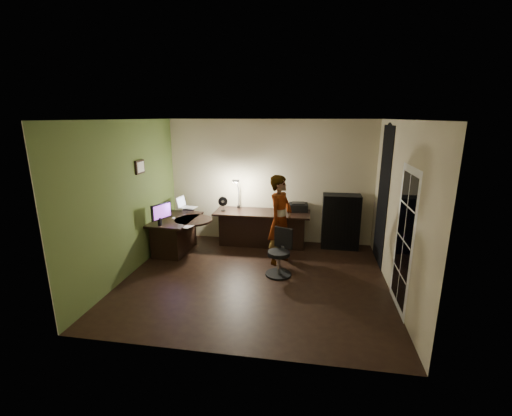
% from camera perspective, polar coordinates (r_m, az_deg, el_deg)
% --- Properties ---
extents(floor, '(4.50, 4.00, 0.01)m').
position_cam_1_polar(floor, '(6.11, -0.21, -11.75)').
color(floor, black).
rests_on(floor, ground).
extents(ceiling, '(4.50, 4.00, 0.01)m').
position_cam_1_polar(ceiling, '(5.46, -0.24, 14.58)').
color(ceiling, silver).
rests_on(ceiling, floor).
extents(wall_back, '(4.50, 0.01, 2.70)m').
position_cam_1_polar(wall_back, '(7.57, 2.30, 4.35)').
color(wall_back, '#BAAE8A').
rests_on(wall_back, floor).
extents(wall_front, '(4.50, 0.01, 2.70)m').
position_cam_1_polar(wall_front, '(3.76, -5.33, -6.79)').
color(wall_front, '#BAAE8A').
rests_on(wall_front, floor).
extents(wall_left, '(0.01, 4.00, 2.70)m').
position_cam_1_polar(wall_left, '(6.40, -20.58, 1.42)').
color(wall_left, '#BAAE8A').
rests_on(wall_left, floor).
extents(wall_right, '(0.01, 4.00, 2.70)m').
position_cam_1_polar(wall_right, '(5.72, 22.65, -0.29)').
color(wall_right, '#BAAE8A').
rests_on(wall_right, floor).
extents(green_wall_overlay, '(0.00, 4.00, 2.70)m').
position_cam_1_polar(green_wall_overlay, '(6.39, -20.46, 1.42)').
color(green_wall_overlay, '#4A5E29').
rests_on(green_wall_overlay, floor).
extents(arched_doorway, '(0.01, 0.90, 2.60)m').
position_cam_1_polar(arched_doorway, '(6.82, 20.38, 1.81)').
color(arched_doorway, black).
rests_on(arched_doorway, floor).
extents(french_door, '(0.02, 0.92, 2.10)m').
position_cam_1_polar(french_door, '(5.29, 23.43, -4.97)').
color(french_door, white).
rests_on(french_door, floor).
extents(framed_picture, '(0.04, 0.30, 0.25)m').
position_cam_1_polar(framed_picture, '(6.68, -18.82, 6.49)').
color(framed_picture, black).
rests_on(framed_picture, wall_left).
extents(desk_left, '(0.81, 1.27, 0.72)m').
position_cam_1_polar(desk_left, '(7.34, -13.09, -4.40)').
color(desk_left, black).
rests_on(desk_left, floor).
extents(desk_right, '(2.04, 0.72, 0.77)m').
position_cam_1_polar(desk_right, '(7.46, 0.99, -3.48)').
color(desk_right, black).
rests_on(desk_right, floor).
extents(cabinet, '(0.78, 0.39, 1.17)m').
position_cam_1_polar(cabinet, '(7.51, 13.92, -2.19)').
color(cabinet, black).
rests_on(cabinet, floor).
extents(laptop_stand, '(0.30, 0.27, 0.10)m').
position_cam_1_polar(laptop_stand, '(7.69, -11.16, -0.32)').
color(laptop_stand, silver).
rests_on(laptop_stand, desk_left).
extents(laptop, '(0.40, 0.38, 0.24)m').
position_cam_1_polar(laptop, '(7.65, -11.23, 0.94)').
color(laptop, silver).
rests_on(laptop, laptop_stand).
extents(monitor, '(0.27, 0.48, 0.32)m').
position_cam_1_polar(monitor, '(6.85, -15.60, -1.54)').
color(monitor, black).
rests_on(monitor, desk_left).
extents(mouse, '(0.08, 0.11, 0.04)m').
position_cam_1_polar(mouse, '(7.26, -13.58, -1.63)').
color(mouse, silver).
rests_on(mouse, desk_left).
extents(phone, '(0.10, 0.13, 0.01)m').
position_cam_1_polar(phone, '(7.34, -12.43, -1.51)').
color(phone, black).
rests_on(phone, desk_left).
extents(pen, '(0.09, 0.12, 0.01)m').
position_cam_1_polar(pen, '(6.84, -10.71, -2.61)').
color(pen, black).
rests_on(pen, desk_left).
extents(speaker, '(0.07, 0.07, 0.17)m').
position_cam_1_polar(speaker, '(6.82, -15.79, -2.27)').
color(speaker, black).
rests_on(speaker, desk_left).
extents(notepad, '(0.22, 0.26, 0.01)m').
position_cam_1_polar(notepad, '(6.69, -11.34, -3.04)').
color(notepad, silver).
rests_on(notepad, desk_left).
extents(desk_fan, '(0.22, 0.14, 0.31)m').
position_cam_1_polar(desk_fan, '(7.40, -5.50, 0.73)').
color(desk_fan, black).
rests_on(desk_fan, desk_right).
extents(headphones, '(0.21, 0.14, 0.09)m').
position_cam_1_polar(headphones, '(7.31, 4.06, -0.32)').
color(headphones, '#28279B').
rests_on(headphones, desk_right).
extents(printer, '(0.42, 0.34, 0.18)m').
position_cam_1_polar(printer, '(7.43, 7.06, 0.20)').
color(printer, black).
rests_on(printer, desk_right).
extents(desk_lamp, '(0.20, 0.34, 0.73)m').
position_cam_1_polar(desk_lamp, '(7.56, -2.93, 2.68)').
color(desk_lamp, black).
rests_on(desk_lamp, desk_right).
extents(office_chair, '(0.60, 0.60, 0.83)m').
position_cam_1_polar(office_chair, '(6.09, 3.81, -7.52)').
color(office_chair, black).
rests_on(office_chair, floor).
extents(person, '(0.61, 0.72, 1.71)m').
position_cam_1_polar(person, '(6.49, 4.05, -1.98)').
color(person, '#D8A88C').
rests_on(person, floor).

